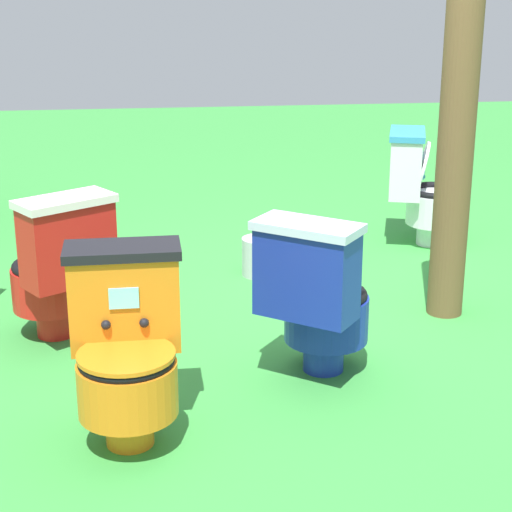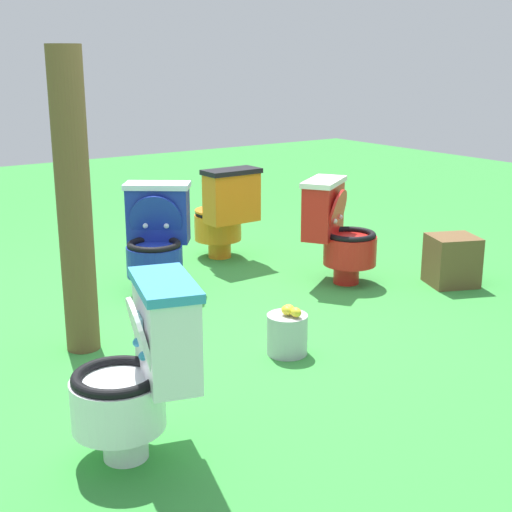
% 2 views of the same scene
% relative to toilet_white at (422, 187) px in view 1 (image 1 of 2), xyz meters
% --- Properties ---
extents(ground, '(14.00, 14.00, 0.00)m').
position_rel_toilet_white_xyz_m(ground, '(-1.17, 1.16, -0.37)').
color(ground, green).
extents(toilet_white, '(0.53, 0.59, 0.73)m').
position_rel_toilet_white_xyz_m(toilet_white, '(0.00, 0.00, 0.00)').
color(toilet_white, white).
rests_on(toilet_white, ground).
extents(toilet_red, '(0.63, 0.61, 0.73)m').
position_rel_toilet_white_xyz_m(toilet_red, '(-1.29, 2.15, 0.00)').
color(toilet_red, red).
rests_on(toilet_red, ground).
extents(toilet_blue, '(0.63, 0.62, 0.73)m').
position_rel_toilet_white_xyz_m(toilet_blue, '(-1.83, 1.01, 0.00)').
color(toilet_blue, '#192D9E').
rests_on(toilet_blue, ground).
extents(toilet_orange, '(0.50, 0.44, 0.73)m').
position_rel_toilet_white_xyz_m(toilet_orange, '(-2.24, 1.81, -0.00)').
color(toilet_orange, orange).
rests_on(toilet_orange, ground).
extents(wooden_post, '(0.18, 0.18, 1.61)m').
position_rel_toilet_white_xyz_m(wooden_post, '(-1.17, 0.22, 0.43)').
color(wooden_post, brown).
rests_on(wooden_post, ground).
extents(lemon_bucket, '(0.22, 0.22, 0.28)m').
position_rel_toilet_white_xyz_m(lemon_bucket, '(-0.48, 1.09, -0.26)').
color(lemon_bucket, '#B7B7BF').
rests_on(lemon_bucket, ground).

